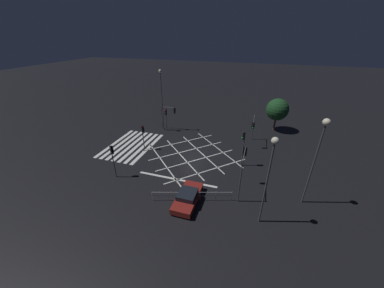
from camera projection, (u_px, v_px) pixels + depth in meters
The scene contains 15 objects.
ground_plane at pixel (192, 155), 28.36m from camera, with size 200.00×200.00×0.00m, color black.
road_markings at pixel (149, 149), 29.75m from camera, with size 13.70×18.96×0.01m.
traffic_light_median_north at pixel (243, 142), 24.71m from camera, with size 0.36×0.39×4.51m.
traffic_light_ne_main at pixel (243, 163), 20.34m from camera, with size 3.12×0.36×4.59m.
traffic_light_sw_cross at pixel (169, 113), 34.66m from camera, with size 0.36×2.61×3.92m.
traffic_light_se_main at pixel (113, 155), 22.86m from camera, with size 0.39×0.36×3.94m.
traffic_light_nw_main at pixel (253, 125), 29.76m from camera, with size 3.16×0.36×4.00m.
traffic_light_sw_main at pixel (166, 115), 34.12m from camera, with size 0.39×0.36×3.75m.
traffic_light_median_south at pixel (143, 132), 28.63m from camera, with size 0.36×0.39×3.57m.
street_lamp_east at pixel (320, 142), 17.53m from camera, with size 0.60×0.60×8.52m.
street_lamp_west at pixel (270, 164), 15.73m from camera, with size 0.54×0.54×8.05m.
street_lamp_far at pixel (161, 92), 32.78m from camera, with size 0.46×0.46×9.65m.
street_tree_near at pixel (277, 110), 33.94m from camera, with size 3.47×3.47×5.30m.
waiting_car at pixel (188, 197), 20.29m from camera, with size 4.50×1.90×1.21m.
pedestrian_railing at pixel (192, 195), 20.39m from camera, with size 2.36×7.30×1.05m.
Camera 1 is at (23.29, 7.41, 14.46)m, focal length 20.00 mm.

